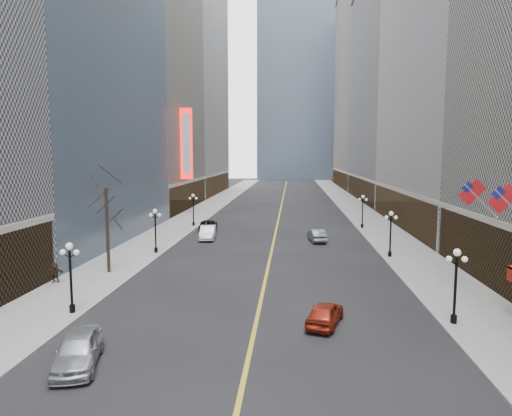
% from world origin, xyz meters
% --- Properties ---
extents(sidewalk_east, '(6.00, 230.00, 0.15)m').
position_xyz_m(sidewalk_east, '(14.00, 70.00, 0.07)').
color(sidewalk_east, gray).
rests_on(sidewalk_east, ground).
extents(sidewalk_west, '(6.00, 230.00, 0.15)m').
position_xyz_m(sidewalk_west, '(-14.00, 70.00, 0.07)').
color(sidewalk_west, gray).
rests_on(sidewalk_west, ground).
extents(lane_line, '(0.25, 200.00, 0.02)m').
position_xyz_m(lane_line, '(0.00, 80.00, 0.01)').
color(lane_line, gold).
rests_on(lane_line, ground).
extents(bldg_east_c, '(26.60, 40.60, 48.80)m').
position_xyz_m(bldg_east_c, '(29.88, 106.00, 24.18)').
color(bldg_east_c, gray).
rests_on(bldg_east_c, ground).
extents(bldg_east_d, '(26.60, 46.60, 62.80)m').
position_xyz_m(bldg_east_d, '(29.90, 149.00, 31.17)').
color(bldg_east_d, gray).
rests_on(bldg_east_d, ground).
extents(bldg_west_c, '(26.60, 30.60, 50.80)m').
position_xyz_m(bldg_west_c, '(-29.88, 87.00, 25.19)').
color(bldg_west_c, gray).
rests_on(bldg_west_c, ground).
extents(bldg_west_d, '(26.60, 38.60, 72.80)m').
position_xyz_m(bldg_west_d, '(-29.92, 121.00, 36.17)').
color(bldg_west_d, silver).
rests_on(bldg_west_d, ground).
extents(streetlamp_east_1, '(1.26, 0.44, 4.52)m').
position_xyz_m(streetlamp_east_1, '(11.80, 30.00, 2.90)').
color(streetlamp_east_1, black).
rests_on(streetlamp_east_1, sidewalk_east).
extents(streetlamp_east_2, '(1.26, 0.44, 4.52)m').
position_xyz_m(streetlamp_east_2, '(11.80, 48.00, 2.90)').
color(streetlamp_east_2, black).
rests_on(streetlamp_east_2, sidewalk_east).
extents(streetlamp_east_3, '(1.26, 0.44, 4.52)m').
position_xyz_m(streetlamp_east_3, '(11.80, 66.00, 2.90)').
color(streetlamp_east_3, black).
rests_on(streetlamp_east_3, sidewalk_east).
extents(streetlamp_west_1, '(1.26, 0.44, 4.52)m').
position_xyz_m(streetlamp_west_1, '(-11.80, 30.00, 2.90)').
color(streetlamp_west_1, black).
rests_on(streetlamp_west_1, sidewalk_west).
extents(streetlamp_west_2, '(1.26, 0.44, 4.52)m').
position_xyz_m(streetlamp_west_2, '(-11.80, 48.00, 2.90)').
color(streetlamp_west_2, black).
rests_on(streetlamp_west_2, sidewalk_west).
extents(streetlamp_west_3, '(1.26, 0.44, 4.52)m').
position_xyz_m(streetlamp_west_3, '(-11.80, 66.00, 2.90)').
color(streetlamp_west_3, black).
rests_on(streetlamp_west_3, sidewalk_west).
extents(flag_4, '(2.87, 0.12, 2.87)m').
position_xyz_m(flag_4, '(15.31, 32.00, 7.29)').
color(flag_4, '#B2B2B7').
rests_on(flag_4, ground).
extents(flag_5, '(2.87, 0.12, 2.87)m').
position_xyz_m(flag_5, '(15.31, 37.00, 7.29)').
color(flag_5, '#B2B2B7').
rests_on(flag_5, ground).
extents(theatre_marquee, '(2.00, 0.55, 12.00)m').
position_xyz_m(theatre_marquee, '(-15.88, 80.00, 12.00)').
color(theatre_marquee, red).
rests_on(theatre_marquee, ground).
extents(tree_west_far, '(3.60, 3.60, 7.92)m').
position_xyz_m(tree_west_far, '(-13.50, 40.00, 6.24)').
color(tree_west_far, '#2D231C').
rests_on(tree_west_far, sidewalk_west).
extents(car_nb_near, '(3.16, 5.17, 1.64)m').
position_xyz_m(car_nb_near, '(-8.10, 23.14, 0.82)').
color(car_nb_near, '#AFB3B7').
rests_on(car_nb_near, ground).
extents(car_nb_mid, '(2.21, 5.10, 1.63)m').
position_xyz_m(car_nb_mid, '(-7.99, 56.55, 0.82)').
color(car_nb_mid, silver).
rests_on(car_nb_mid, ground).
extents(car_nb_far, '(3.06, 5.40, 1.42)m').
position_xyz_m(car_nb_far, '(-9.00, 62.28, 0.71)').
color(car_nb_far, black).
rests_on(car_nb_far, ground).
extents(car_sb_mid, '(2.81, 4.48, 1.42)m').
position_xyz_m(car_sb_mid, '(4.14, 29.51, 0.71)').
color(car_sb_mid, maroon).
rests_on(car_sb_mid, ground).
extents(car_sb_far, '(2.22, 4.70, 1.49)m').
position_xyz_m(car_sb_far, '(5.06, 56.12, 0.74)').
color(car_sb_far, '#545A5C').
rests_on(car_sb_far, ground).
extents(ped_west_far, '(1.50, 0.47, 1.61)m').
position_xyz_m(ped_west_far, '(-16.40, 36.54, 0.95)').
color(ped_west_far, black).
rests_on(ped_west_far, sidewalk_west).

